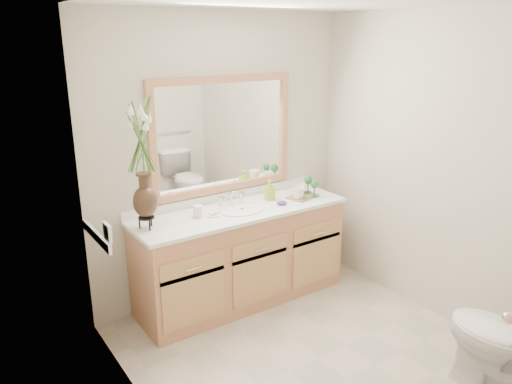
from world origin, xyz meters
TOP-DOWN VIEW (x-y plane):
  - floor at (0.00, 0.00)m, footprint 2.60×2.60m
  - wall_back at (0.00, 1.30)m, footprint 2.40×0.02m
  - wall_left at (-1.20, 0.00)m, footprint 0.02×2.60m
  - wall_right at (1.20, 0.00)m, footprint 0.02×2.60m
  - vanity at (0.00, 1.01)m, footprint 1.80×0.55m
  - counter at (0.00, 1.01)m, footprint 1.84×0.57m
  - sink at (0.00, 1.00)m, footprint 0.38×0.34m
  - mirror at (0.00, 1.28)m, footprint 1.32×0.04m
  - switch_plate at (-1.19, 0.76)m, footprint 0.02×0.12m
  - door at (-0.30, -1.29)m, footprint 0.80×0.03m
  - toilet at (0.70, -0.92)m, footprint 0.42×0.75m
  - flower_vase at (-0.81, 1.04)m, footprint 0.21×0.21m
  - tumbler at (-0.38, 1.05)m, footprint 0.07×0.07m
  - soap_dish at (-0.27, 0.99)m, footprint 0.10×0.10m
  - soap_bottle at (0.34, 1.08)m, footprint 0.09×0.09m
  - purple_dish at (0.35, 0.91)m, footprint 0.10×0.09m
  - tray at (0.62, 0.97)m, footprint 0.30×0.24m
  - mug_left at (0.55, 0.94)m, footprint 0.13×0.12m
  - mug_right at (0.64, 1.02)m, footprint 0.13×0.13m
  - goblet_front at (0.70, 0.91)m, footprint 0.06×0.06m
  - goblet_back at (0.72, 1.02)m, footprint 0.07×0.07m

SIDE VIEW (x-z plane):
  - floor at x=0.00m, z-range 0.00..0.00m
  - toilet at x=0.70m, z-range 0.00..0.74m
  - vanity at x=0.00m, z-range 0.00..0.80m
  - sink at x=0.00m, z-range 0.66..0.89m
  - counter at x=0.00m, z-range 0.80..0.83m
  - tray at x=0.62m, z-range 0.83..0.84m
  - soap_dish at x=-0.27m, z-range 0.82..0.86m
  - purple_dish at x=0.35m, z-range 0.83..0.86m
  - tumbler at x=-0.38m, z-range 0.83..0.92m
  - mug_right at x=0.64m, z-range 0.84..0.94m
  - mug_left at x=0.55m, z-range 0.84..0.95m
  - soap_bottle at x=0.34m, z-range 0.83..0.99m
  - goblet_front at x=0.70m, z-range 0.87..1.01m
  - goblet_back at x=0.72m, z-range 0.87..1.03m
  - switch_plate at x=-1.19m, z-range 0.92..1.04m
  - door at x=-0.30m, z-range 0.00..2.00m
  - wall_back at x=0.00m, z-range 0.00..2.40m
  - wall_left at x=-1.20m, z-range 0.00..2.40m
  - wall_right at x=1.20m, z-range 0.00..2.40m
  - mirror at x=0.00m, z-range 0.92..1.89m
  - flower_vase at x=-0.81m, z-range 0.99..1.87m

